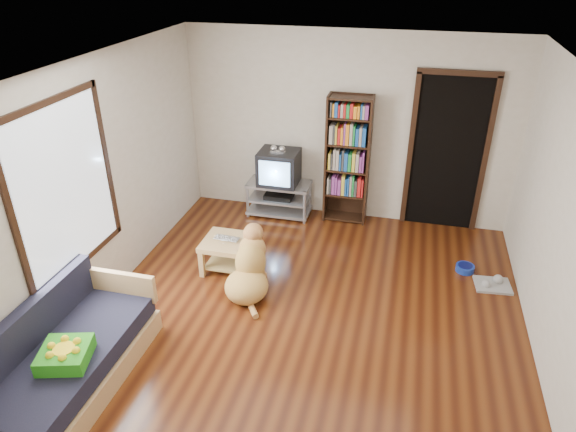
% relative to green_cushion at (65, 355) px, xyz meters
% --- Properties ---
extents(ground, '(5.00, 5.00, 0.00)m').
position_rel_green_cushion_xyz_m(ground, '(1.75, 1.53, -0.49)').
color(ground, '#57280E').
rests_on(ground, ground).
extents(ceiling, '(5.00, 5.00, 0.00)m').
position_rel_green_cushion_xyz_m(ceiling, '(1.75, 1.53, 2.11)').
color(ceiling, white).
rests_on(ceiling, ground).
extents(wall_back, '(4.50, 0.00, 4.50)m').
position_rel_green_cushion_xyz_m(wall_back, '(1.75, 4.03, 0.81)').
color(wall_back, beige).
rests_on(wall_back, ground).
extents(wall_front, '(4.50, 0.00, 4.50)m').
position_rel_green_cushion_xyz_m(wall_front, '(1.75, -0.97, 0.81)').
color(wall_front, beige).
rests_on(wall_front, ground).
extents(wall_left, '(0.00, 5.00, 5.00)m').
position_rel_green_cushion_xyz_m(wall_left, '(-0.50, 1.53, 0.81)').
color(wall_left, beige).
rests_on(wall_left, ground).
extents(wall_right, '(0.00, 5.00, 5.00)m').
position_rel_green_cushion_xyz_m(wall_right, '(4.00, 1.53, 0.81)').
color(wall_right, beige).
rests_on(wall_right, ground).
extents(green_cushion, '(0.49, 0.49, 0.13)m').
position_rel_green_cushion_xyz_m(green_cushion, '(0.00, 0.00, 0.00)').
color(green_cushion, '#369A1C').
rests_on(green_cushion, sofa).
extents(laptop, '(0.31, 0.21, 0.02)m').
position_rel_green_cushion_xyz_m(laptop, '(0.61, 2.21, -0.07)').
color(laptop, '#B9BABE').
rests_on(laptop, coffee_table).
extents(dog_bowl, '(0.22, 0.22, 0.08)m').
position_rel_green_cushion_xyz_m(dog_bowl, '(3.43, 2.87, -0.45)').
color(dog_bowl, navy).
rests_on(dog_bowl, ground).
extents(grey_rag, '(0.43, 0.36, 0.03)m').
position_rel_green_cushion_xyz_m(grey_rag, '(3.73, 2.62, -0.47)').
color(grey_rag, '#999999').
rests_on(grey_rag, ground).
extents(window, '(0.03, 1.46, 1.70)m').
position_rel_green_cushion_xyz_m(window, '(-0.48, 1.03, 1.01)').
color(window, white).
rests_on(window, wall_left).
extents(doorway, '(1.03, 0.05, 2.19)m').
position_rel_green_cushion_xyz_m(doorway, '(3.10, 4.01, 0.63)').
color(doorway, black).
rests_on(doorway, wall_back).
extents(tv_stand, '(0.90, 0.45, 0.50)m').
position_rel_green_cushion_xyz_m(tv_stand, '(0.85, 3.78, -0.22)').
color(tv_stand, '#99999E').
rests_on(tv_stand, ground).
extents(crt_tv, '(0.55, 0.52, 0.58)m').
position_rel_green_cushion_xyz_m(crt_tv, '(0.85, 3.80, 0.26)').
color(crt_tv, black).
rests_on(crt_tv, tv_stand).
extents(bookshelf, '(0.60, 0.30, 1.80)m').
position_rel_green_cushion_xyz_m(bookshelf, '(1.80, 3.87, 0.52)').
color(bookshelf, black).
rests_on(bookshelf, ground).
extents(sofa, '(0.80, 1.80, 0.80)m').
position_rel_green_cushion_xyz_m(sofa, '(-0.12, 0.15, -0.22)').
color(sofa, tan).
rests_on(sofa, ground).
extents(coffee_table, '(0.55, 0.55, 0.40)m').
position_rel_green_cushion_xyz_m(coffee_table, '(0.61, 2.24, -0.21)').
color(coffee_table, tan).
rests_on(coffee_table, ground).
extents(dog, '(0.51, 0.94, 0.78)m').
position_rel_green_cushion_xyz_m(dog, '(1.01, 1.87, -0.20)').
color(dog, gold).
rests_on(dog, ground).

